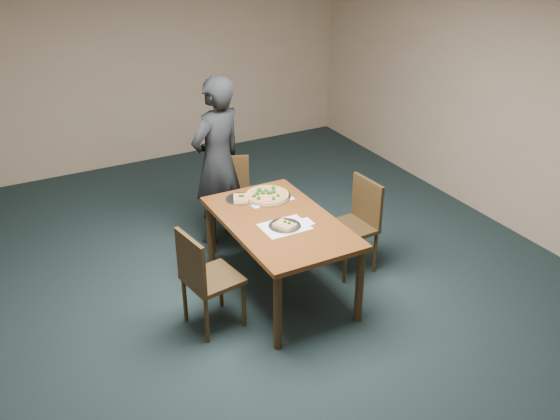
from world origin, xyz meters
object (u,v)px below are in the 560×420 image
diner (218,161)px  chair_far (230,196)px  chair_left (204,275)px  pizza_pan (267,195)px  slice_plate_far (241,199)px  slice_plate_near (285,225)px  chair_right (357,220)px  dining_table (280,229)px

diner → chair_far: bearing=109.0°
chair_left → diner: diner is taller
pizza_pan → slice_plate_far: bearing=163.6°
chair_left → chair_far: bearing=-40.8°
slice_plate_near → pizza_pan: bearing=77.5°
slice_plate_near → chair_right: bearing=10.9°
slice_plate_near → slice_plate_far: bearing=99.7°
dining_table → diner: 1.21m
chair_far → diner: diner is taller
chair_left → slice_plate_near: (0.77, 0.04, 0.25)m
chair_left → chair_right: same height
slice_plate_near → dining_table: bearing=81.1°
chair_left → chair_right: size_ratio=1.00×
chair_far → chair_right: same height
chair_right → diner: (-0.93, 1.15, 0.36)m
chair_left → diner: 1.57m
slice_plate_near → diner: bearing=92.5°
chair_far → slice_plate_near: size_ratio=3.25×
chair_left → slice_plate_near: size_ratio=3.25×
dining_table → slice_plate_near: (-0.02, -0.12, 0.11)m
diner → slice_plate_far: size_ratio=6.29×
chair_left → slice_plate_far: 0.99m
chair_far → pizza_pan: chair_far is taller
dining_table → chair_right: chair_right is taller
dining_table → chair_right: 0.87m
pizza_pan → slice_plate_far: pizza_pan is taller
chair_right → pizza_pan: 0.89m
chair_far → pizza_pan: size_ratio=2.06×
dining_table → diner: bearing=93.7°
chair_left → slice_plate_far: bearing=-52.4°
dining_table → slice_plate_far: size_ratio=5.36×
chair_left → slice_plate_near: bearing=-95.9°
chair_right → slice_plate_near: (-0.87, -0.17, 0.25)m
chair_left → pizza_pan: 1.12m
chair_far → slice_plate_near: bearing=-68.1°
dining_table → chair_right: size_ratio=1.65×
chair_far → chair_left: (-0.79, -1.26, 0.00)m
slice_plate_far → chair_left: bearing=-133.6°
chair_far → chair_left: 1.49m
slice_plate_near → slice_plate_far: (-0.11, 0.65, -0.00)m
diner → pizza_pan: bearing=83.0°
slice_plate_far → pizza_pan: bearing=-16.4°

